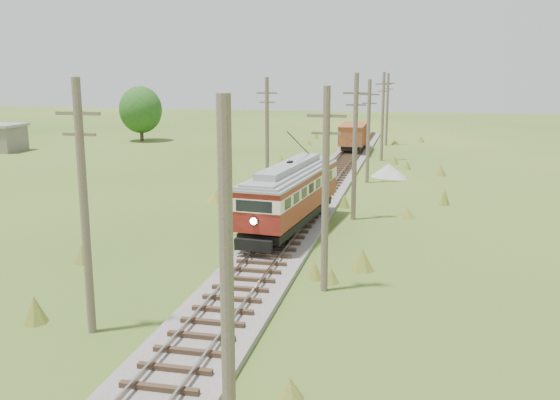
# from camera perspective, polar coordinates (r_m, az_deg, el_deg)

# --- Properties ---
(railbed_main) EXTENTS (3.60, 96.00, 0.57)m
(railbed_main) POSITION_cam_1_polar(r_m,az_deg,el_deg) (42.52, 2.83, -0.37)
(railbed_main) COLOR #605B54
(railbed_main) RESTS_ON ground
(streetcar) EXTENTS (3.90, 11.77, 5.33)m
(streetcar) POSITION_cam_1_polar(r_m,az_deg,el_deg) (35.17, 0.91, 0.88)
(streetcar) COLOR black
(streetcar) RESTS_ON ground
(gondola) EXTENTS (2.62, 8.03, 2.66)m
(gondola) POSITION_cam_1_polar(r_m,az_deg,el_deg) (69.93, 6.75, 5.93)
(gondola) COLOR black
(gondola) RESTS_ON ground
(gravel_pile) EXTENTS (3.14, 3.33, 1.14)m
(gravel_pile) POSITION_cam_1_polar(r_m,az_deg,el_deg) (55.01, 10.00, 2.65)
(gravel_pile) COLOR gray
(gravel_pile) RESTS_ON ground
(utility_pole_r_1) EXTENTS (0.30, 0.30, 8.80)m
(utility_pole_r_1) POSITION_cam_1_polar(r_m,az_deg,el_deg) (13.46, -4.85, -9.33)
(utility_pole_r_1) COLOR brown
(utility_pole_r_1) RESTS_ON ground
(utility_pole_r_2) EXTENTS (1.60, 0.30, 8.60)m
(utility_pole_r_2) POSITION_cam_1_polar(r_m,az_deg,el_deg) (25.68, 4.18, 1.05)
(utility_pole_r_2) COLOR brown
(utility_pole_r_2) RESTS_ON ground
(utility_pole_r_3) EXTENTS (1.60, 0.30, 9.00)m
(utility_pole_r_3) POSITION_cam_1_polar(r_m,az_deg,el_deg) (38.42, 6.86, 4.94)
(utility_pole_r_3) COLOR brown
(utility_pole_r_3) RESTS_ON ground
(utility_pole_r_4) EXTENTS (1.60, 0.30, 8.40)m
(utility_pole_r_4) POSITION_cam_1_polar(r_m,az_deg,el_deg) (51.35, 8.09, 6.32)
(utility_pole_r_4) COLOR brown
(utility_pole_r_4) RESTS_ON ground
(utility_pole_r_5) EXTENTS (1.60, 0.30, 8.90)m
(utility_pole_r_5) POSITION_cam_1_polar(r_m,az_deg,el_deg) (64.23, 9.37, 7.63)
(utility_pole_r_5) COLOR brown
(utility_pole_r_5) RESTS_ON ground
(utility_pole_r_6) EXTENTS (1.60, 0.30, 8.70)m
(utility_pole_r_6) POSITION_cam_1_polar(r_m,az_deg,el_deg) (77.20, 9.78, 8.24)
(utility_pole_r_6) COLOR brown
(utility_pole_r_6) RESTS_ON ground
(utility_pole_l_a) EXTENTS (1.60, 0.30, 9.00)m
(utility_pole_l_a) POSITION_cam_1_polar(r_m,az_deg,el_deg) (22.45, -17.48, -0.54)
(utility_pole_l_a) COLOR brown
(utility_pole_l_a) RESTS_ON ground
(utility_pole_l_b) EXTENTS (1.60, 0.30, 8.60)m
(utility_pole_l_b) POSITION_cam_1_polar(r_m,az_deg,el_deg) (48.56, -1.19, 6.24)
(utility_pole_l_b) COLOR brown
(utility_pole_l_b) RESTS_ON ground
(tree_mid_a) EXTENTS (5.46, 5.46, 7.03)m
(tree_mid_a) POSITION_cam_1_polar(r_m,az_deg,el_deg) (82.85, -12.62, 8.06)
(tree_mid_a) COLOR #38281C
(tree_mid_a) RESTS_ON ground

